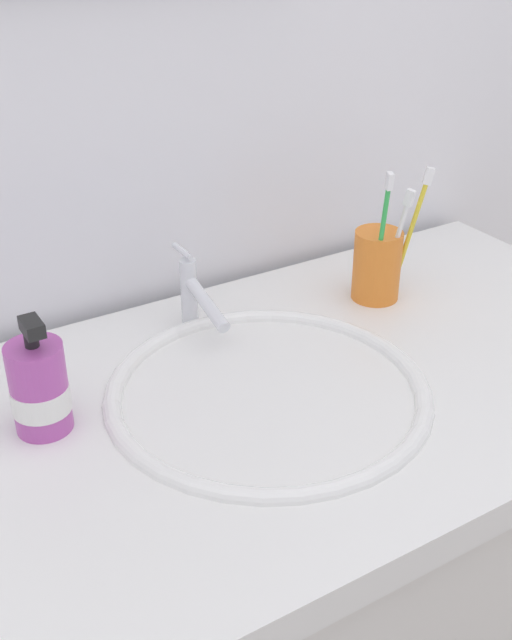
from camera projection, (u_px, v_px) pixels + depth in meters
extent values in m
cube|color=silver|center=(120.00, 42.00, 1.03)|extent=(2.46, 0.04, 2.40)
cube|color=silver|center=(252.00, 638.00, 1.17)|extent=(1.21, 0.55, 0.79)
cube|color=white|center=(251.00, 413.00, 0.97)|extent=(1.26, 0.59, 0.04)
ellipsoid|color=white|center=(268.00, 426.00, 0.99)|extent=(0.35, 0.35, 0.10)
torus|color=white|center=(269.00, 393.00, 0.97)|extent=(0.41, 0.41, 0.02)
cylinder|color=#595B60|center=(268.00, 455.00, 1.01)|extent=(0.03, 0.03, 0.01)
cylinder|color=silver|center=(189.00, 292.00, 1.10)|extent=(0.02, 0.02, 0.10)
cylinder|color=silver|center=(206.00, 303.00, 1.06)|extent=(0.02, 0.11, 0.05)
cylinder|color=silver|center=(182.00, 251.00, 1.09)|extent=(0.01, 0.05, 0.01)
cylinder|color=orange|center=(377.00, 265.00, 1.17)|extent=(0.07, 0.07, 0.11)
cylinder|color=yellow|center=(409.00, 237.00, 1.14)|extent=(0.04, 0.03, 0.19)
cube|color=white|center=(429.00, 176.00, 1.10)|extent=(0.02, 0.02, 0.03)
cylinder|color=green|center=(380.00, 243.00, 1.12)|extent=(0.02, 0.03, 0.19)
cube|color=white|center=(390.00, 181.00, 1.06)|extent=(0.01, 0.02, 0.03)
cylinder|color=white|center=(394.00, 249.00, 1.14)|extent=(0.02, 0.04, 0.17)
cube|color=white|center=(409.00, 198.00, 1.09)|extent=(0.01, 0.02, 0.03)
cylinder|color=#B24CA5|center=(39.00, 388.00, 0.88)|extent=(0.07, 0.07, 0.11)
cylinder|color=black|center=(31.00, 338.00, 0.85)|extent=(0.02, 0.02, 0.02)
cube|color=black|center=(32.00, 327.00, 0.83)|extent=(0.02, 0.04, 0.02)
cylinder|color=white|center=(41.00, 398.00, 0.89)|extent=(0.07, 0.07, 0.03)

